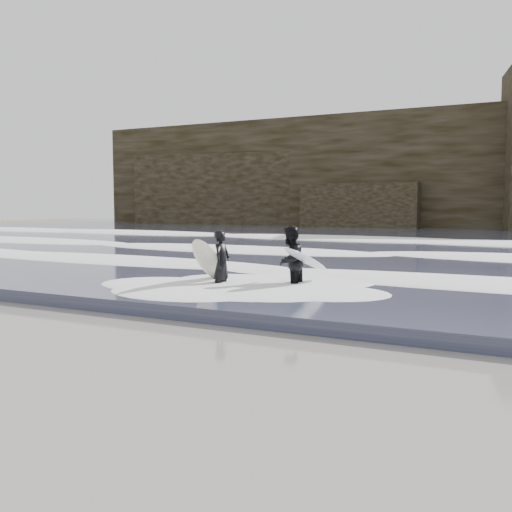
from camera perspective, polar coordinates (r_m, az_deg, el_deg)
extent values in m
plane|color=olive|center=(8.79, -17.91, -9.96)|extent=(120.00, 120.00, 0.00)
cube|color=#34374D|center=(35.57, 17.06, 1.59)|extent=(90.00, 52.00, 0.30)
cube|color=black|center=(52.41, 20.41, 7.90)|extent=(70.00, 9.00, 10.00)
ellipsoid|color=white|center=(16.27, 4.94, -1.37)|extent=(60.00, 3.20, 0.20)
ellipsoid|color=white|center=(22.88, 11.50, 0.50)|extent=(60.00, 4.00, 0.24)
ellipsoid|color=white|center=(31.63, 15.83, 1.74)|extent=(60.00, 4.80, 0.30)
imported|color=black|center=(13.93, -3.44, -0.75)|extent=(0.43, 0.62, 1.64)
ellipsoid|color=silver|center=(14.17, -4.73, -0.52)|extent=(1.15, 2.13, 1.32)
imported|color=black|center=(13.92, 3.44, -0.55)|extent=(0.68, 0.86, 1.73)
ellipsoid|color=white|center=(13.75, 5.04, -0.37)|extent=(0.81, 1.82, 0.76)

